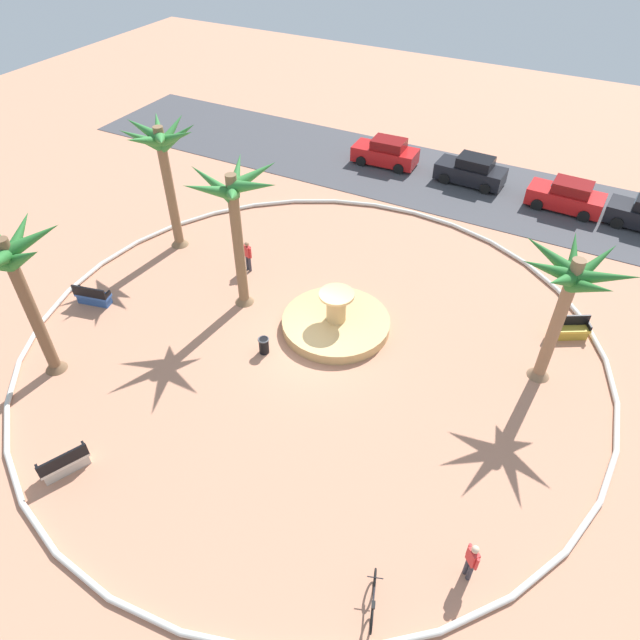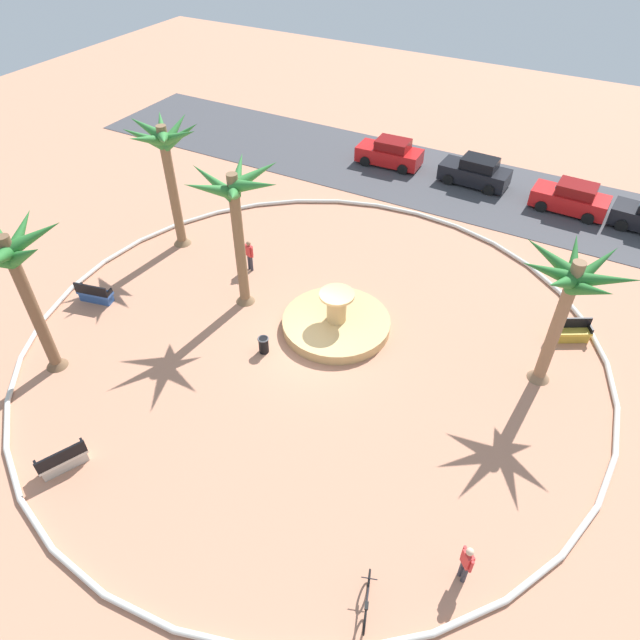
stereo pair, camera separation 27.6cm
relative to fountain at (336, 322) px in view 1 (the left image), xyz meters
The scene contains 18 objects.
ground_plane 1.41m from the fountain, 106.35° to the right, with size 80.00×80.00×0.00m, color tan.
plaza_curb 1.39m from the fountain, 106.35° to the right, with size 23.60×23.60×0.20m, color silver.
street_asphalt 14.88m from the fountain, 91.50° to the left, with size 48.00×8.00×0.03m, color #424247.
fountain is the anchor object (origin of this frame).
palm_tree_near_fountain 11.10m from the fountain, 168.88° to the left, with size 3.73×3.64×6.43m.
palm_tree_by_curb 9.18m from the fountain, ahead, with size 3.97×3.82×5.71m.
palm_tree_mid_plaza 6.31m from the fountain, behind, with size 3.98×3.71×6.46m.
palm_tree_far_side 12.16m from the fountain, 139.57° to the right, with size 3.69×3.63×6.27m.
bench_east 9.67m from the fountain, 24.50° to the left, with size 1.64×1.23×1.00m.
bench_west 11.51m from the fountain, 113.67° to the right, with size 1.13×1.66×1.00m.
bench_north 10.86m from the fountain, 160.57° to the right, with size 1.67×0.84×1.00m.
trash_bin 3.30m from the fountain, 124.56° to the right, with size 0.46×0.46×0.73m.
bicycle_red_frame 11.51m from the fountain, 58.26° to the right, with size 0.68×1.64×0.94m.
person_cyclist_helmet 11.20m from the fountain, 43.87° to the right, with size 0.41×0.39×1.59m.
person_cyclist_photo 5.84m from the fountain, 162.58° to the left, with size 0.51×0.29×1.59m.
parked_car_leftmost 15.92m from the fountain, 105.55° to the left, with size 4.07×2.05×1.67m.
parked_car_second 15.44m from the fountain, 85.59° to the left, with size 4.07×2.05×1.67m.
parked_car_third 16.29m from the fountain, 65.66° to the left, with size 4.06×2.04×1.67m.
Camera 1 is at (8.26, -14.93, 16.03)m, focal length 31.83 mm.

